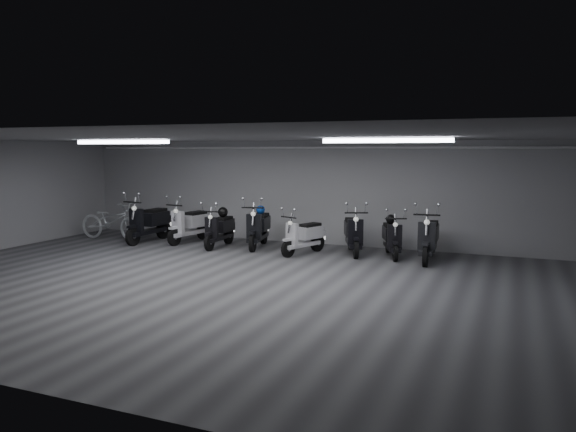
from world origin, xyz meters
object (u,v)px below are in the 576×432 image
at_px(scooter_3, 219,224).
at_px(scooter_7, 353,227).
at_px(scooter_9, 429,231).
at_px(scooter_5, 258,221).
at_px(scooter_6, 303,230).
at_px(helmet_2, 261,210).
at_px(scooter_2, 189,218).
at_px(bicycle, 111,217).
at_px(scooter_1, 148,216).
at_px(scooter_8, 392,232).
at_px(helmet_1, 391,219).
at_px(helmet_0, 223,212).

bearing_deg(scooter_3, scooter_7, 4.37).
bearing_deg(scooter_7, scooter_9, -28.32).
xyz_separation_m(scooter_5, scooter_9, (4.39, -0.11, 0.02)).
height_order(scooter_6, helmet_2, scooter_6).
distance_m(scooter_6, helmet_2, 1.66).
bearing_deg(helmet_2, scooter_2, -172.79).
bearing_deg(scooter_7, bicycle, 162.44).
bearing_deg(scooter_7, scooter_1, 163.03).
height_order(scooter_1, scooter_3, scooter_1).
distance_m(scooter_1, bicycle, 1.26).
bearing_deg(helmet_2, scooter_3, -147.80).
xyz_separation_m(scooter_5, scooter_8, (3.50, 0.09, -0.08)).
xyz_separation_m(scooter_1, helmet_1, (6.63, 0.68, 0.16)).
bearing_deg(bicycle, scooter_7, -86.22).
distance_m(scooter_3, scooter_6, 2.41).
bearing_deg(scooter_8, scooter_9, -32.62).
bearing_deg(scooter_6, helmet_2, 176.79).
bearing_deg(scooter_7, helmet_1, -9.00).
xyz_separation_m(scooter_2, scooter_6, (3.53, -0.41, -0.08)).
distance_m(scooter_5, helmet_1, 3.44).
relative_size(scooter_2, scooter_7, 1.00).
bearing_deg(bicycle, scooter_8, -86.84).
distance_m(scooter_2, scooter_7, 4.66).
distance_m(scooter_6, scooter_7, 1.24).
bearing_deg(bicycle, scooter_3, -89.12).
xyz_separation_m(scooter_9, bicycle, (-8.85, -0.31, -0.05)).
xyz_separation_m(scooter_6, scooter_9, (2.98, 0.31, 0.11)).
xyz_separation_m(scooter_6, helmet_1, (2.01, 0.72, 0.28)).
distance_m(scooter_3, helmet_1, 4.46).
bearing_deg(scooter_8, helmet_0, 162.12).
distance_m(scooter_6, helmet_1, 2.15).
bearing_deg(scooter_9, bicycle, 178.99).
bearing_deg(helmet_1, scooter_1, -174.11).
height_order(scooter_1, helmet_1, scooter_1).
height_order(bicycle, helmet_2, bicycle).
bearing_deg(scooter_5, scooter_7, -9.50).
bearing_deg(scooter_6, helmet_1, 41.12).
relative_size(scooter_2, scooter_3, 1.08).
bearing_deg(helmet_0, scooter_7, 3.29).
distance_m(scooter_1, scooter_9, 7.60).
bearing_deg(helmet_1, scooter_2, -176.79).
bearing_deg(helmet_0, scooter_2, 175.25).
bearing_deg(helmet_1, bicycle, -174.80).
height_order(scooter_7, scooter_8, scooter_7).
distance_m(scooter_5, helmet_2, 0.38).
xyz_separation_m(helmet_0, helmet_1, (4.42, 0.40, -0.03)).
relative_size(scooter_6, helmet_2, 6.97).
bearing_deg(helmet_0, bicycle, -174.82).
distance_m(bicycle, helmet_1, 7.92).
relative_size(scooter_8, bicycle, 0.81).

